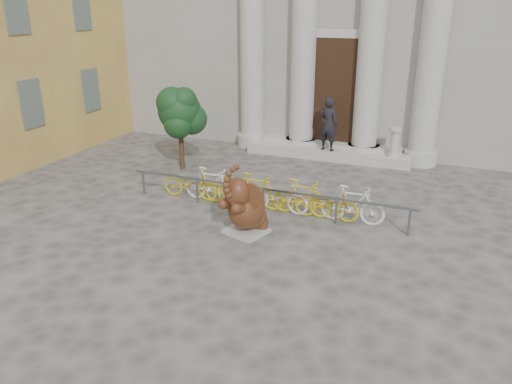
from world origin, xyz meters
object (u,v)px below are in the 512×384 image
at_px(elephant_statue, 245,208).
at_px(tree, 180,112).
at_px(bike_rack, 266,192).
at_px(pedestrian, 328,124).

distance_m(elephant_statue, tree, 5.75).
distance_m(elephant_statue, bike_rack, 1.61).
xyz_separation_m(elephant_statue, pedestrian, (0.30, 6.81, 0.64)).
xyz_separation_m(bike_rack, tree, (-3.94, 2.31, 1.46)).
distance_m(tree, pedestrian, 5.23).
distance_m(elephant_statue, pedestrian, 6.84).
bearing_deg(bike_rack, elephant_statue, -87.44).
relative_size(tree, pedestrian, 1.47).
bearing_deg(pedestrian, tree, 43.85).
relative_size(bike_rack, pedestrian, 4.18).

